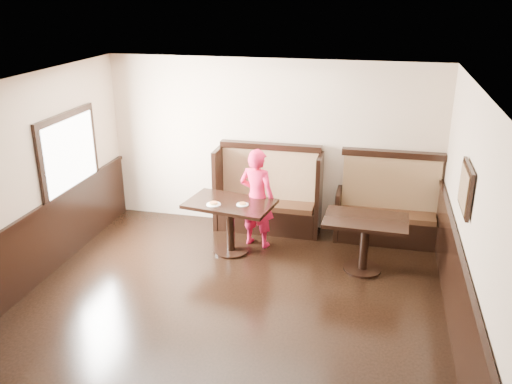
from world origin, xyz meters
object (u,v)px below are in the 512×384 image
(booth_main, at_px, (268,199))
(child, at_px, (257,198))
(table_main, at_px, (230,214))
(booth_neighbor, at_px, (388,212))
(table_neighbor, at_px, (365,232))

(booth_main, bearing_deg, child, -93.92)
(table_main, bearing_deg, child, 52.51)
(booth_neighbor, relative_size, child, 1.05)
(booth_neighbor, bearing_deg, booth_main, 179.95)
(booth_neighbor, relative_size, table_neighbor, 1.39)
(table_main, bearing_deg, booth_main, 77.57)
(table_main, distance_m, child, 0.50)
(booth_main, bearing_deg, booth_neighbor, -0.05)
(booth_neighbor, distance_m, table_neighbor, 1.17)
(booth_main, distance_m, table_neighbor, 1.97)
(booth_main, xyz_separation_m, child, (-0.05, -0.66, 0.26))
(booth_main, relative_size, child, 1.11)
(booth_main, distance_m, child, 0.71)
(booth_main, relative_size, table_neighbor, 1.48)
(booth_neighbor, distance_m, child, 2.12)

